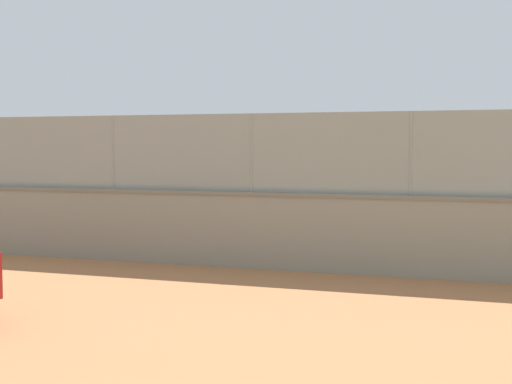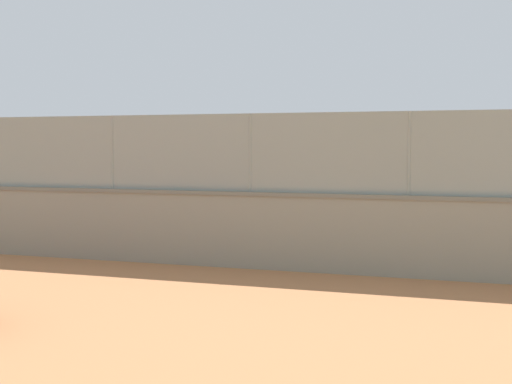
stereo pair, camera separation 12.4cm
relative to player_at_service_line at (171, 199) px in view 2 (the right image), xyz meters
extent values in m
plane|color=#B27247|center=(-4.45, -7.09, -0.97)|extent=(260.00, 260.00, 0.00)
cube|color=gray|center=(-2.93, 5.15, -0.21)|extent=(29.70, 1.31, 1.52)
cube|color=slate|center=(-2.93, 5.15, 0.59)|extent=(29.70, 1.37, 0.08)
cube|color=gray|center=(-2.93, 5.15, 1.43)|extent=(29.10, 1.06, 1.61)
cylinder|color=gray|center=(-7.78, 4.98, 1.43)|extent=(0.07, 0.07, 1.61)
cylinder|color=gray|center=(-4.55, 5.09, 1.43)|extent=(0.07, 0.07, 1.61)
cylinder|color=gray|center=(-1.31, 5.20, 1.43)|extent=(0.07, 0.07, 1.61)
cylinder|color=#B2B2B2|center=(-0.11, -0.01, -0.57)|extent=(0.19, 0.19, 0.81)
cylinder|color=#B2B2B2|center=(0.08, 0.05, -0.57)|extent=(0.19, 0.19, 0.81)
cylinder|color=#3372B2|center=(-0.01, 0.02, 0.13)|extent=(0.43, 0.43, 0.60)
cylinder|color=tan|center=(-0.29, -0.13, 0.25)|extent=(0.27, 0.57, 0.17)
cylinder|color=tan|center=(0.37, -0.16, 0.25)|extent=(0.27, 0.57, 0.17)
sphere|color=tan|center=(-0.01, 0.02, 0.55)|extent=(0.23, 0.23, 0.23)
cylinder|color=red|center=(-0.01, 0.02, 0.65)|extent=(0.31, 0.31, 0.05)
cylinder|color=black|center=(0.43, -0.33, 0.25)|extent=(0.13, 0.29, 0.04)
ellipsoid|color=#333338|center=(0.51, -0.54, 0.25)|extent=(0.13, 0.29, 0.24)
cylinder|color=#591919|center=(-6.34, -2.28, -0.59)|extent=(0.21, 0.21, 0.76)
cylinder|color=#591919|center=(-6.46, -2.43, -0.59)|extent=(0.21, 0.21, 0.76)
cylinder|color=beige|center=(-6.40, -2.35, 0.07)|extent=(0.48, 0.48, 0.56)
cylinder|color=brown|center=(-6.26, -2.09, 0.18)|extent=(0.48, 0.40, 0.16)
cylinder|color=brown|center=(-6.82, -2.40, 0.18)|extent=(0.48, 0.40, 0.16)
sphere|color=brown|center=(-6.40, -2.35, 0.46)|extent=(0.21, 0.21, 0.21)
cylinder|color=navy|center=(-6.40, -2.35, 0.55)|extent=(0.32, 0.32, 0.05)
sphere|color=yellow|center=(0.84, 2.48, 0.10)|extent=(0.20, 0.20, 0.20)
camera|label=1|loc=(-9.87, 18.92, 1.57)|focal=50.35mm
camera|label=2|loc=(-9.99, 18.88, 1.57)|focal=50.35mm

